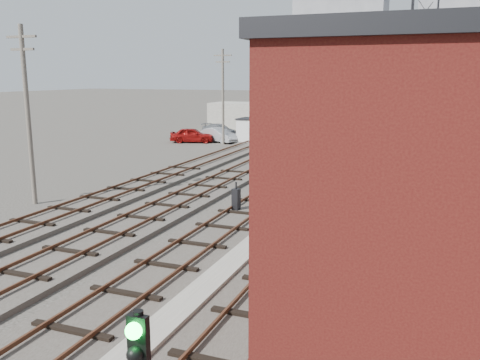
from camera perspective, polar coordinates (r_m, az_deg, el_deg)
The scene contains 22 objects.
ground at distance 60.75m, azimuth 14.80°, elevation 5.08°, with size 320.00×320.00×0.00m, color #282621.
track_right at distance 39.77m, azimuth 14.85°, elevation 1.95°, with size 3.20×90.00×0.39m.
track_mid_right at distance 40.39m, azimuth 9.21°, elevation 2.33°, with size 3.20×90.00×0.39m.
track_mid_left at distance 41.39m, azimuth 3.79°, elevation 2.68°, with size 3.20×90.00×0.39m.
track_left at distance 42.74m, azimuth -1.34°, elevation 2.99°, with size 3.20×90.00×0.39m.
platform_curb at distance 16.62m, azimuth -2.52°, elevation -11.04°, with size 0.90×28.00×0.26m, color gray.
brick_building at distance 12.39m, azimuth 24.24°, elevation -2.97°, with size 6.54×12.20×7.22m.
lattice_tower at distance 35.06m, azimuth 19.71°, elevation 12.56°, with size 1.60×1.60×15.00m.
utility_pole_left_a at distance 27.80m, azimuth -22.75°, elevation 7.16°, with size 1.80×0.24×9.00m.
utility_pole_left_b at distance 48.98m, azimuth -1.93°, elevation 9.60°, with size 1.80×0.24×9.00m.
utility_pole_left_c at distance 72.63m, azimuth 5.96°, elevation 10.21°, with size 1.80×0.24×9.00m.
utility_pole_right_a at distance 28.08m, azimuth 20.91°, elevation 7.33°, with size 1.80×0.24×9.00m.
utility_pole_right_b at distance 58.05m, azimuth 21.27°, elevation 9.15°, with size 1.80×0.24×9.00m.
apartment_left at distance 137.53m, azimuth 11.20°, elevation 14.96°, with size 22.00×14.00×30.00m, color gray.
apartment_right at distance 150.17m, azimuth 22.31°, elevation 13.27°, with size 16.00×12.00×26.00m, color gray.
shed_left at distance 64.37m, azimuth 0.49°, elevation 7.24°, with size 8.00×5.00×3.20m, color gray.
shed_right at distance 70.21m, azimuth 23.21°, elevation 7.01°, with size 6.00×6.00×4.00m, color gray.
switch_stand at distance 24.42m, azimuth -0.44°, elevation -2.23°, with size 0.38×0.38×1.44m.
site_trailer at distance 49.69m, azimuth 3.08°, elevation 5.50°, with size 5.93×2.83×2.45m.
car_red at distance 50.83m, azimuth -5.40°, elevation 5.04°, with size 1.74×4.33×1.48m, color maroon.
car_silver at distance 50.88m, azimuth -2.40°, elevation 5.06°, with size 1.51×4.34×1.43m, color #9B9EA2.
car_grey at distance 56.76m, azimuth -2.35°, elevation 5.66°, with size 1.78×4.38×1.27m, color slate.
Camera 1 is at (6.71, -0.02, 6.54)m, focal length 38.00 mm.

